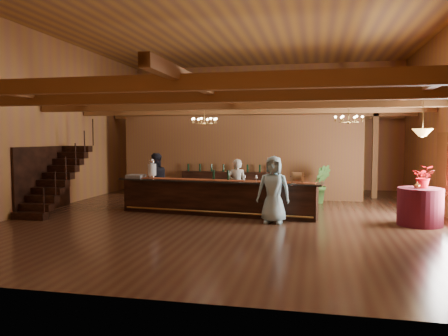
% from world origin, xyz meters
% --- Properties ---
extents(floor, '(14.00, 14.00, 0.00)m').
position_xyz_m(floor, '(0.00, 0.00, 0.00)').
color(floor, '#46271A').
rests_on(floor, ground).
extents(ceiling, '(14.00, 14.00, 0.00)m').
position_xyz_m(ceiling, '(0.00, 0.00, 5.50)').
color(ceiling, '#AC7632').
rests_on(ceiling, wall_back).
extents(wall_back, '(12.00, 0.10, 5.50)m').
position_xyz_m(wall_back, '(0.00, 7.00, 2.75)').
color(wall_back, '#9C5F3E').
rests_on(wall_back, floor).
extents(wall_front, '(12.00, 0.10, 5.50)m').
position_xyz_m(wall_front, '(0.00, -7.00, 2.75)').
color(wall_front, '#9C5F3E').
rests_on(wall_front, floor).
extents(wall_left, '(0.10, 14.00, 5.50)m').
position_xyz_m(wall_left, '(-6.00, 0.00, 2.75)').
color(wall_left, '#9C5F3E').
rests_on(wall_left, floor).
extents(beam_grid, '(11.90, 13.90, 0.39)m').
position_xyz_m(beam_grid, '(0.00, 0.51, 3.24)').
color(beam_grid, brown).
rests_on(beam_grid, wall_left).
extents(support_posts, '(9.20, 10.20, 3.20)m').
position_xyz_m(support_posts, '(0.00, -0.50, 1.60)').
color(support_posts, brown).
rests_on(support_posts, floor).
extents(partition_wall, '(9.00, 0.18, 3.10)m').
position_xyz_m(partition_wall, '(-0.50, 3.50, 1.55)').
color(partition_wall, brown).
rests_on(partition_wall, floor).
extents(window_right_back, '(0.12, 1.05, 1.75)m').
position_xyz_m(window_right_back, '(5.95, 1.00, 1.55)').
color(window_right_back, white).
rests_on(window_right_back, wall_right).
extents(staircase, '(1.00, 2.80, 2.00)m').
position_xyz_m(staircase, '(-5.45, -0.74, 1.00)').
color(staircase, '#361A10').
rests_on(staircase, floor).
extents(backroom_boxes, '(4.10, 0.60, 1.10)m').
position_xyz_m(backroom_boxes, '(-0.29, 5.50, 0.53)').
color(backroom_boxes, '#361A10').
rests_on(backroom_boxes, floor).
extents(tasting_bar, '(6.18, 1.43, 1.03)m').
position_xyz_m(tasting_bar, '(-0.52, -0.20, 0.52)').
color(tasting_bar, '#361A10').
rests_on(tasting_bar, floor).
extents(beverage_dispenser, '(0.26, 0.26, 0.60)m').
position_xyz_m(beverage_dispenser, '(-2.64, 0.08, 1.31)').
color(beverage_dispenser, silver).
rests_on(beverage_dispenser, tasting_bar).
extents(glass_rack_tray, '(0.50, 0.50, 0.10)m').
position_xyz_m(glass_rack_tray, '(-3.16, 0.04, 1.07)').
color(glass_rack_tray, gray).
rests_on(glass_rack_tray, tasting_bar).
extents(raffle_drum, '(0.34, 0.24, 0.30)m').
position_xyz_m(raffle_drum, '(1.83, -0.51, 1.20)').
color(raffle_drum, '#995E2A').
rests_on(raffle_drum, tasting_bar).
extents(bar_bottle_0, '(0.07, 0.07, 0.30)m').
position_xyz_m(bar_bottle_0, '(-0.65, -0.07, 1.17)').
color(bar_bottle_0, black).
rests_on(bar_bottle_0, tasting_bar).
extents(bar_bottle_1, '(0.07, 0.07, 0.30)m').
position_xyz_m(bar_bottle_1, '(-0.19, -0.12, 1.17)').
color(bar_bottle_1, black).
rests_on(bar_bottle_1, tasting_bar).
extents(backbar_shelf, '(3.61, 0.80, 1.01)m').
position_xyz_m(backbar_shelf, '(-0.81, 3.22, 0.50)').
color(backbar_shelf, '#361A10').
rests_on(backbar_shelf, floor).
extents(round_table, '(1.12, 1.12, 0.97)m').
position_xyz_m(round_table, '(4.99, -0.65, 0.49)').
color(round_table, '#551319').
rests_on(round_table, floor).
extents(chandelier_left, '(0.80, 0.80, 0.55)m').
position_xyz_m(chandelier_left, '(-1.12, 0.71, 2.80)').
color(chandelier_left, '#B78F45').
rests_on(chandelier_left, beam_grid).
extents(chandelier_right, '(0.80, 0.80, 0.53)m').
position_xyz_m(chandelier_right, '(3.26, 0.70, 2.82)').
color(chandelier_right, '#B78F45').
rests_on(chandelier_right, beam_grid).
extents(pendant_lamp, '(0.52, 0.52, 0.90)m').
position_xyz_m(pendant_lamp, '(4.99, -0.65, 2.40)').
color(pendant_lamp, '#B78F45').
rests_on(pendant_lamp, beam_grid).
extents(bartender, '(0.62, 0.43, 1.62)m').
position_xyz_m(bartender, '(-0.04, 0.52, 0.81)').
color(bartender, silver).
rests_on(bartender, floor).
extents(staff_second, '(1.08, 1.01, 1.78)m').
position_xyz_m(staff_second, '(-2.72, 0.56, 0.89)').
color(staff_second, black).
rests_on(staff_second, floor).
extents(guest, '(0.92, 0.64, 1.79)m').
position_xyz_m(guest, '(1.24, -1.12, 0.90)').
color(guest, '#A1D2E0').
rests_on(guest, floor).
extents(floor_plant, '(0.83, 0.72, 1.34)m').
position_xyz_m(floor_plant, '(2.48, 2.73, 0.67)').
color(floor_plant, '#396626').
rests_on(floor_plant, floor).
extents(table_flowers, '(0.64, 0.59, 0.59)m').
position_xyz_m(table_flowers, '(5.06, -0.63, 1.27)').
color(table_flowers, red).
rests_on(table_flowers, round_table).
extents(table_vase, '(0.16, 0.16, 0.27)m').
position_xyz_m(table_vase, '(4.88, -0.74, 1.11)').
color(table_vase, '#B78F45').
rests_on(table_vase, round_table).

